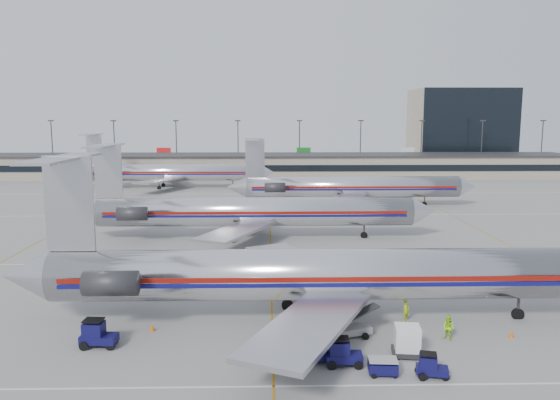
{
  "coord_description": "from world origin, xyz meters",
  "views": [
    {
      "loc": [
        -0.29,
        -48.5,
        15.85
      ],
      "look_at": [
        1.39,
        26.91,
        4.5
      ],
      "focal_mm": 35.0,
      "sensor_mm": 36.0,
      "label": 1
    }
  ],
  "objects_px": {
    "jet_foreground": "(316,274)",
    "jet_second_row": "(248,211)",
    "tug_center": "(342,353)",
    "belt_loader": "(348,329)",
    "uld_container": "(407,341)"
  },
  "relations": [
    {
      "from": "jet_second_row",
      "to": "uld_container",
      "type": "xyz_separation_m",
      "value": [
        11.98,
        -36.43,
        -2.62
      ]
    },
    {
      "from": "jet_foreground",
      "to": "jet_second_row",
      "type": "relative_size",
      "value": 1.04
    },
    {
      "from": "jet_second_row",
      "to": "tug_center",
      "type": "distance_m",
      "value": 38.67
    },
    {
      "from": "tug_center",
      "to": "belt_loader",
      "type": "xyz_separation_m",
      "value": [
        1.06,
        4.72,
        -0.26
      ]
    },
    {
      "from": "jet_second_row",
      "to": "tug_center",
      "type": "bearing_deg",
      "value": -78.95
    },
    {
      "from": "jet_foreground",
      "to": "jet_second_row",
      "type": "distance_m",
      "value": 30.51
    },
    {
      "from": "uld_container",
      "to": "belt_loader",
      "type": "distance_m",
      "value": 4.85
    },
    {
      "from": "jet_foreground",
      "to": "jet_second_row",
      "type": "bearing_deg",
      "value": 102.16
    },
    {
      "from": "tug_center",
      "to": "belt_loader",
      "type": "distance_m",
      "value": 4.85
    },
    {
      "from": "jet_foreground",
      "to": "belt_loader",
      "type": "bearing_deg",
      "value": -58.52
    },
    {
      "from": "belt_loader",
      "to": "jet_second_row",
      "type": "bearing_deg",
      "value": 84.85
    },
    {
      "from": "jet_second_row",
      "to": "tug_center",
      "type": "height_order",
      "value": "jet_second_row"
    },
    {
      "from": "uld_container",
      "to": "belt_loader",
      "type": "xyz_separation_m",
      "value": [
        -3.53,
        3.3,
        -0.44
      ]
    },
    {
      "from": "jet_foreground",
      "to": "jet_second_row",
      "type": "height_order",
      "value": "jet_foreground"
    },
    {
      "from": "jet_foreground",
      "to": "jet_second_row",
      "type": "xyz_separation_m",
      "value": [
        -6.43,
        29.83,
        -0.16
      ]
    }
  ]
}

